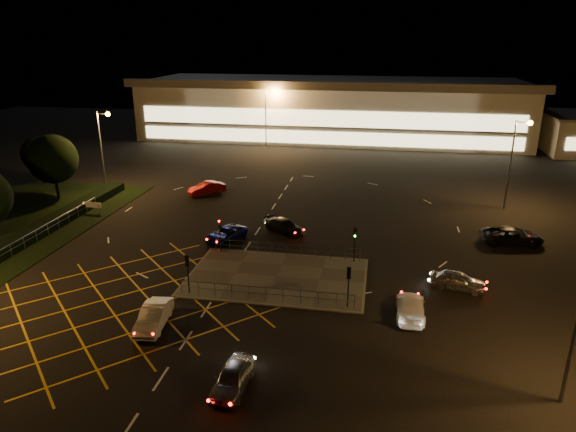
% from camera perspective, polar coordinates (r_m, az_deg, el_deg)
% --- Properties ---
extents(ground, '(180.00, 180.00, 0.00)m').
position_cam_1_polar(ground, '(44.25, -3.27, -5.50)').
color(ground, black).
rests_on(ground, ground).
extents(pedestrian_island, '(14.00, 9.00, 0.12)m').
position_cam_1_polar(pedestrian_island, '(42.07, -1.23, -6.77)').
color(pedestrian_island, '#4C4944').
rests_on(pedestrian_island, ground).
extents(grass_verge, '(18.00, 30.00, 0.08)m').
position_cam_1_polar(grass_verge, '(61.49, -28.14, -0.55)').
color(grass_verge, black).
rests_on(grass_verge, ground).
extents(hedge, '(2.00, 26.00, 1.00)m').
position_cam_1_polar(hedge, '(58.42, -24.34, -0.44)').
color(hedge, black).
rests_on(hedge, ground).
extents(supermarket, '(72.00, 26.50, 10.50)m').
position_cam_1_polar(supermarket, '(102.26, 4.86, 11.88)').
color(supermarket, beige).
rests_on(supermarket, ground).
extents(streetlight_nw, '(1.78, 0.56, 10.03)m').
position_cam_1_polar(streetlight_nw, '(67.01, -19.82, 7.92)').
color(streetlight_nw, slate).
rests_on(streetlight_nw, ground).
extents(streetlight_ne, '(1.78, 0.56, 10.03)m').
position_cam_1_polar(streetlight_ne, '(62.01, 24.03, 6.53)').
color(streetlight_ne, slate).
rests_on(streetlight_ne, ground).
extents(streetlight_far_left, '(1.78, 0.56, 10.03)m').
position_cam_1_polar(streetlight_far_left, '(89.87, -2.22, 11.70)').
color(streetlight_far_left, slate).
rests_on(streetlight_far_left, ground).
extents(streetlight_far_right, '(1.78, 0.56, 10.03)m').
position_cam_1_polar(streetlight_far_right, '(92.19, 23.60, 10.33)').
color(streetlight_far_right, slate).
rests_on(streetlight_far_right, ground).
extents(signal_sw, '(0.28, 0.30, 3.15)m').
position_cam_1_polar(signal_sw, '(39.20, -11.10, -5.47)').
color(signal_sw, black).
rests_on(signal_sw, pedestrian_island).
extents(signal_se, '(0.28, 0.30, 3.15)m').
position_cam_1_polar(signal_se, '(36.81, 6.76, -6.93)').
color(signal_se, black).
rests_on(signal_se, pedestrian_island).
extents(signal_nw, '(0.28, 0.30, 3.15)m').
position_cam_1_polar(signal_nw, '(46.13, -7.59, -1.39)').
color(signal_nw, black).
rests_on(signal_nw, pedestrian_island).
extents(signal_ne, '(0.28, 0.30, 3.15)m').
position_cam_1_polar(signal_ne, '(44.11, 7.45, -2.38)').
color(signal_ne, black).
rests_on(signal_ne, pedestrian_island).
extents(tree_c, '(5.76, 5.76, 7.84)m').
position_cam_1_polar(tree_c, '(66.38, -24.69, 5.76)').
color(tree_c, black).
rests_on(tree_c, ground).
extents(tree_d, '(4.68, 4.68, 6.37)m').
position_cam_1_polar(tree_d, '(74.77, -25.86, 6.22)').
color(tree_d, black).
rests_on(tree_d, ground).
extents(car_near_silver, '(1.89, 4.20, 1.40)m').
position_cam_1_polar(car_near_silver, '(29.99, -6.17, -17.42)').
color(car_near_silver, '#A2A6A9').
rests_on(car_near_silver, ground).
extents(car_queue_white, '(2.07, 4.61, 1.47)m').
position_cam_1_polar(car_queue_white, '(36.39, -14.70, -10.73)').
color(car_queue_white, white).
rests_on(car_queue_white, ground).
extents(car_left_blue, '(3.72, 5.13, 1.30)m').
position_cam_1_polar(car_left_blue, '(49.53, -6.92, -2.00)').
color(car_left_blue, '#0D1552').
rests_on(car_left_blue, ground).
extents(car_far_dkgrey, '(4.82, 4.19, 1.33)m').
position_cam_1_polar(car_far_dkgrey, '(51.13, -0.40, -1.13)').
color(car_far_dkgrey, black).
rests_on(car_far_dkgrey, ground).
extents(car_right_silver, '(4.46, 2.55, 1.43)m').
position_cam_1_polar(car_right_silver, '(42.10, 18.34, -6.82)').
color(car_right_silver, '#AAACB1').
rests_on(car_right_silver, ground).
extents(car_circ_red, '(4.50, 4.32, 1.52)m').
position_cam_1_polar(car_circ_red, '(64.35, -9.02, 3.07)').
color(car_circ_red, maroon).
rests_on(car_circ_red, ground).
extents(car_east_grey, '(5.96, 3.34, 1.57)m').
position_cam_1_polar(car_east_grey, '(52.86, 23.66, -2.01)').
color(car_east_grey, black).
rests_on(car_east_grey, ground).
extents(car_approach_white, '(2.02, 4.80, 1.38)m').
position_cam_1_polar(car_approach_white, '(37.42, 13.46, -9.80)').
color(car_approach_white, white).
rests_on(car_approach_white, ground).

